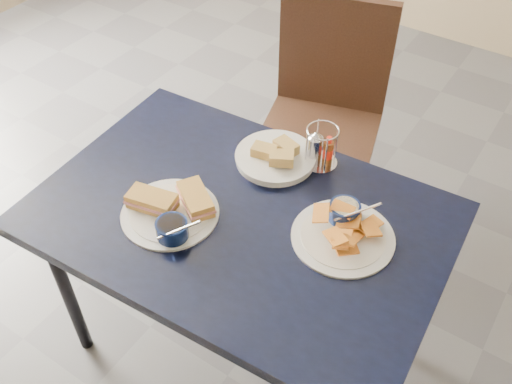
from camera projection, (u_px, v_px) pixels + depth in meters
The scene contains 7 objects.
ground at pixel (273, 315), 2.28m from camera, with size 6.00×6.00×0.00m, color #515156.
dining_table at pixel (240, 229), 1.70m from camera, with size 1.22×0.85×0.75m.
chair_far at pixel (331, 105), 2.35m from camera, with size 0.56×0.56×0.98m.
sandwich_plate at pixel (172, 210), 1.63m from camera, with size 0.31×0.28×0.12m.
plantain_plate at pixel (344, 228), 1.58m from camera, with size 0.29×0.29×0.12m.
bread_basket at pixel (276, 157), 1.80m from camera, with size 0.25×0.25×0.07m.
condiment_caddy at pixel (320, 149), 1.77m from camera, with size 0.11×0.11×0.14m.
Camera 1 is at (0.65, -1.11, 1.95)m, focal length 40.00 mm.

